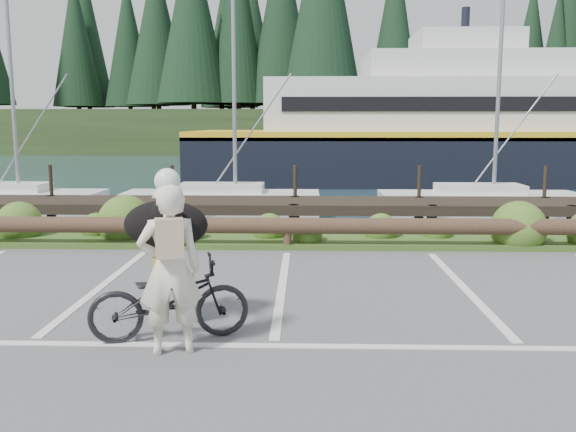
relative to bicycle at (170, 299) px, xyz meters
name	(u,v)px	position (x,y,z in m)	size (l,w,h in m)	color
ground	(275,333)	(1.13, 0.22, -0.45)	(72.00, 72.00, 0.00)	#4F4F51
harbor_backdrop	(306,141)	(1.52, 78.69, -0.45)	(170.00, 160.00, 30.00)	#1B3541
vegetation_strip	(288,240)	(1.13, 5.52, -0.40)	(34.00, 1.60, 0.10)	#3D5B21
log_rail	(287,249)	(1.13, 4.82, -0.45)	(32.00, 0.30, 0.60)	#443021
bicycle	(170,299)	(0.00, 0.00, 0.00)	(0.60, 1.71, 0.90)	black
cyclist	(170,269)	(0.10, -0.39, 0.42)	(0.64, 0.42, 1.74)	#EAE3C6
dog	(166,224)	(-0.14, 0.53, 0.73)	(0.97, 0.47, 0.56)	black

